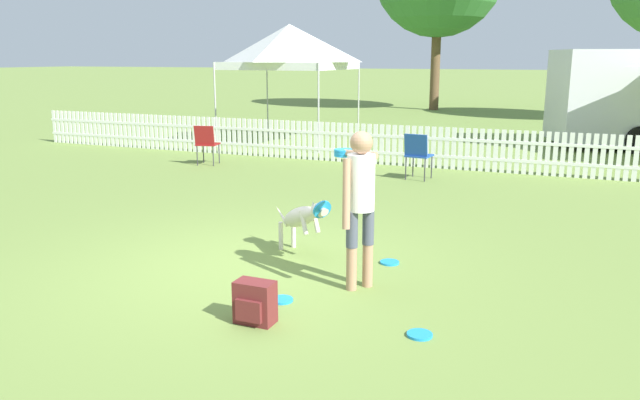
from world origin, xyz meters
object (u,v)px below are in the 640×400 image
at_px(handler_person, 359,191).
at_px(frisbee_near_handler, 282,300).
at_px(frisbee_near_dog, 420,335).
at_px(folding_chair_blue_left, 418,152).
at_px(frisbee_midfield, 390,262).
at_px(folding_chair_center, 206,141).
at_px(canopy_tent_secondary, 290,47).
at_px(leaping_dog, 302,217).
at_px(backpack_on_grass, 255,303).

relative_size(handler_person, frisbee_near_handler, 7.35).
relative_size(frisbee_near_dog, folding_chair_blue_left, 0.24).
xyz_separation_m(frisbee_midfield, folding_chair_center, (-5.66, 4.92, 0.52)).
bearing_deg(canopy_tent_secondary, handler_person, -60.91).
relative_size(leaping_dog, folding_chair_blue_left, 1.16).
distance_m(backpack_on_grass, canopy_tent_secondary, 12.30).
distance_m(handler_person, frisbee_near_dog, 1.62).
bearing_deg(canopy_tent_secondary, folding_chair_center, -91.62).
bearing_deg(leaping_dog, canopy_tent_secondary, -117.40).
relative_size(frisbee_near_handler, canopy_tent_secondary, 0.07).
bearing_deg(frisbee_midfield, backpack_on_grass, -107.26).
distance_m(backpack_on_grass, folding_chair_center, 8.60).
bearing_deg(handler_person, frisbee_near_dog, -99.70).
bearing_deg(frisbee_midfield, frisbee_near_handler, -113.15).
xyz_separation_m(folding_chair_blue_left, canopy_tent_secondary, (-4.58, 3.90, 2.05)).
relative_size(frisbee_near_dog, canopy_tent_secondary, 0.07).
xyz_separation_m(backpack_on_grass, canopy_tent_secondary, (-4.91, 11.02, 2.40)).
xyz_separation_m(handler_person, frisbee_near_handler, (-0.55, -0.67, -1.00)).
bearing_deg(folding_chair_blue_left, leaping_dog, 95.65).
relative_size(frisbee_near_handler, folding_chair_center, 0.25).
bearing_deg(frisbee_near_handler, frisbee_near_dog, -9.77).
relative_size(leaping_dog, folding_chair_center, 1.19).
height_order(frisbee_near_dog, folding_chair_center, folding_chair_center).
bearing_deg(frisbee_near_handler, canopy_tent_secondary, 115.08).
bearing_deg(frisbee_near_handler, handler_person, 50.36).
height_order(handler_person, frisbee_midfield, handler_person).
distance_m(leaping_dog, frisbee_midfield, 1.15).
bearing_deg(frisbee_midfield, handler_person, -96.24).
height_order(frisbee_midfield, backpack_on_grass, backpack_on_grass).
height_order(backpack_on_grass, canopy_tent_secondary, canopy_tent_secondary).
xyz_separation_m(frisbee_near_handler, canopy_tent_secondary, (-4.90, 10.47, 2.58)).
xyz_separation_m(backpack_on_grass, folding_chair_blue_left, (-0.33, 7.12, 0.35)).
distance_m(folding_chair_blue_left, canopy_tent_secondary, 6.36).
relative_size(folding_chair_blue_left, folding_chair_center, 1.03).
relative_size(frisbee_near_dog, backpack_on_grass, 0.57).
bearing_deg(frisbee_midfield, folding_chair_blue_left, 100.80).
bearing_deg(backpack_on_grass, handler_person, 65.79).
relative_size(frisbee_near_dog, folding_chair_center, 0.25).
distance_m(frisbee_near_handler, frisbee_near_dog, 1.46).
height_order(frisbee_midfield, folding_chair_blue_left, folding_chair_blue_left).
bearing_deg(backpack_on_grass, canopy_tent_secondary, 114.00).
distance_m(frisbee_near_handler, backpack_on_grass, 0.58).
bearing_deg(frisbee_near_dog, canopy_tent_secondary, 120.59).
bearing_deg(handler_person, folding_chair_blue_left, 44.72).
height_order(folding_chair_blue_left, folding_chair_center, folding_chair_blue_left).
xyz_separation_m(frisbee_near_dog, folding_chair_blue_left, (-1.76, 6.81, 0.53)).
distance_m(handler_person, folding_chair_blue_left, 5.98).
distance_m(frisbee_midfield, folding_chair_center, 7.52).
height_order(handler_person, leaping_dog, handler_person).
distance_m(frisbee_near_handler, folding_chair_center, 8.17).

